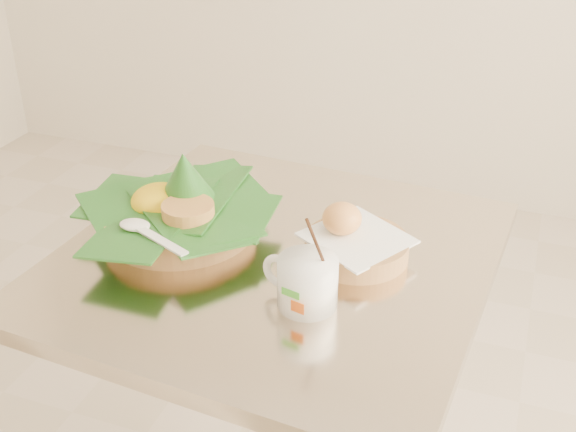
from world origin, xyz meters
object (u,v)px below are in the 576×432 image
(rice_basket, at_px, (178,208))
(cafe_table, at_px, (277,355))
(coffee_mug, at_px, (306,281))
(bread_basket, at_px, (354,242))

(rice_basket, bearing_deg, cafe_table, -4.85)
(rice_basket, relative_size, coffee_mug, 2.14)
(bread_basket, bearing_deg, cafe_table, -162.32)
(bread_basket, height_order, coffee_mug, coffee_mug)
(bread_basket, distance_m, coffee_mug, 0.16)
(bread_basket, relative_size, coffee_mug, 1.28)
(rice_basket, bearing_deg, bread_basket, 4.34)
(cafe_table, relative_size, coffee_mug, 4.73)
(cafe_table, distance_m, rice_basket, 0.33)
(cafe_table, height_order, coffee_mug, coffee_mug)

